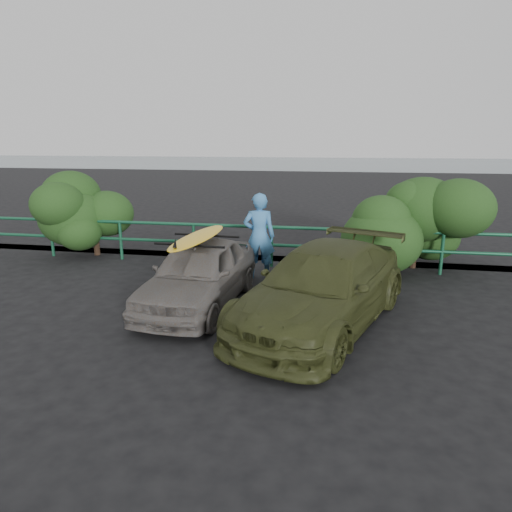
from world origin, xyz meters
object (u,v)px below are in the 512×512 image
Objects in this scene: guardrail at (232,245)px; man at (259,236)px; sedan at (199,274)px; olive_vehicle at (323,287)px; surfboard at (198,237)px.

man is (0.86, -1.00, 0.45)m from guardrail.
olive_vehicle is (2.34, -0.53, 0.04)m from sedan.
sedan is 1.49× the size of surfboard.
man reaches higher than olive_vehicle.
man reaches higher than guardrail.
guardrail is at bearing -56.56° from man.
guardrail is 3.04m from surfboard.
sedan is at bearing 59.89° from man.
sedan is at bearing -89.10° from guardrail.
olive_vehicle is 2.35× the size of man.
man is 0.79× the size of surfboard.
man reaches higher than surfboard.
surfboard is at bearing 59.89° from man.
man is at bearing 142.53° from olive_vehicle.
man is at bearing 71.45° from sedan.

